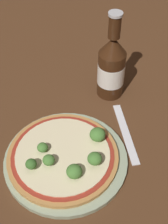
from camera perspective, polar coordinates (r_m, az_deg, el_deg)
ground_plane at (r=0.70m, az=-3.39°, el=-6.83°), size 3.00×3.00×0.00m
plate at (r=0.68m, az=-3.33°, el=-8.66°), size 0.26×0.26×0.01m
pizza at (r=0.67m, az=-3.89°, el=-7.95°), size 0.24×0.24×0.01m
broccoli_floret_0 at (r=0.64m, az=-9.66°, el=-9.38°), size 0.02×0.02×0.03m
broccoli_floret_1 at (r=0.62m, az=-1.79°, el=-10.82°), size 0.03×0.03×0.03m
broccoli_floret_2 at (r=0.64m, az=-6.47°, el=-8.73°), size 0.02×0.02×0.02m
broccoli_floret_3 at (r=0.66m, az=-7.48°, el=-6.67°), size 0.02×0.02×0.02m
broccoli_floret_4 at (r=0.67m, az=2.49°, el=-4.14°), size 0.03×0.03×0.03m
broccoli_floret_5 at (r=0.63m, az=1.98°, el=-8.53°), size 0.03×0.03×0.03m
beer_bottle at (r=0.77m, az=5.05°, el=8.27°), size 0.07×0.07×0.23m
fork at (r=0.73m, az=7.61°, el=-3.73°), size 0.07×0.18×0.00m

